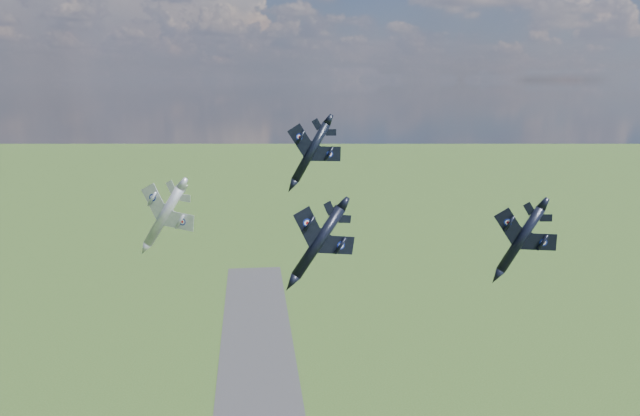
{
  "coord_description": "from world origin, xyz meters",
  "views": [
    {
      "loc": [
        -1.09,
        -77.18,
        100.13
      ],
      "look_at": [
        8.93,
        11.37,
        81.82
      ],
      "focal_mm": 35.0,
      "sensor_mm": 36.0,
      "label": 1
    }
  ],
  "objects_px": {
    "jet_left_silver": "(164,216)",
    "jet_lead_navy": "(318,242)",
    "jet_high_navy": "(311,152)",
    "jet_right_navy": "(521,240)"
  },
  "relations": [
    {
      "from": "jet_lead_navy",
      "to": "jet_high_navy",
      "type": "xyz_separation_m",
      "value": [
        1.31,
        24.0,
        10.01
      ]
    },
    {
      "from": "jet_left_silver",
      "to": "jet_lead_navy",
      "type": "bearing_deg",
      "value": 10.23
    },
    {
      "from": "jet_high_navy",
      "to": "jet_left_silver",
      "type": "xyz_separation_m",
      "value": [
        -23.26,
        -18.28,
        -6.95
      ]
    },
    {
      "from": "jet_right_navy",
      "to": "jet_high_navy",
      "type": "relative_size",
      "value": 0.79
    },
    {
      "from": "jet_left_silver",
      "to": "jet_right_navy",
      "type": "bearing_deg",
      "value": 1.13
    },
    {
      "from": "jet_right_navy",
      "to": "jet_left_silver",
      "type": "xyz_separation_m",
      "value": [
        -45.26,
        19.86,
        -0.26
      ]
    },
    {
      "from": "jet_lead_navy",
      "to": "jet_high_navy",
      "type": "bearing_deg",
      "value": 73.37
    },
    {
      "from": "jet_lead_navy",
      "to": "jet_right_navy",
      "type": "distance_m",
      "value": 27.46
    },
    {
      "from": "jet_left_silver",
      "to": "jet_high_navy",
      "type": "bearing_deg",
      "value": 62.98
    },
    {
      "from": "jet_high_navy",
      "to": "jet_lead_navy",
      "type": "bearing_deg",
      "value": -96.43
    }
  ]
}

